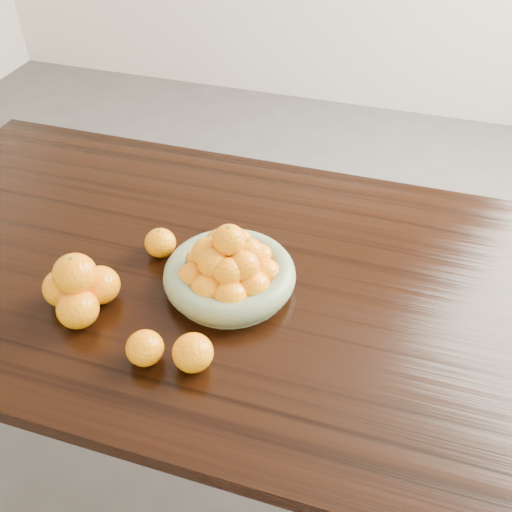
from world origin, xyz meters
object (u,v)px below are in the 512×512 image
(dining_table, at_px, (246,300))
(orange_pyramid, at_px, (79,288))
(fruit_bowl, at_px, (229,270))
(loose_orange_0, at_px, (160,243))

(dining_table, xyz_separation_m, orange_pyramid, (-0.31, -0.21, 0.15))
(dining_table, relative_size, fruit_bowl, 6.61)
(fruit_bowl, bearing_deg, orange_pyramid, -150.77)
(fruit_bowl, height_order, loose_orange_0, fruit_bowl)
(dining_table, height_order, orange_pyramid, orange_pyramid)
(fruit_bowl, distance_m, orange_pyramid, 0.33)
(loose_orange_0, bearing_deg, orange_pyramid, -112.45)
(fruit_bowl, bearing_deg, loose_orange_0, 163.95)
(fruit_bowl, xyz_separation_m, orange_pyramid, (-0.29, -0.16, 0.01))
(fruit_bowl, distance_m, loose_orange_0, 0.21)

